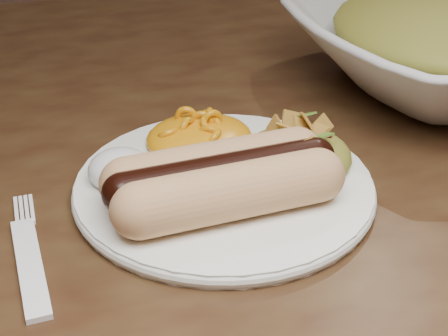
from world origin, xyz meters
name	(u,v)px	position (x,y,z in m)	size (l,w,h in m)	color
table	(189,246)	(0.00, 0.00, 0.66)	(1.60, 0.90, 0.75)	#47331A
plate	(224,187)	(0.01, -0.07, 0.76)	(0.21, 0.21, 0.01)	white
hotdog	(223,178)	(0.00, -0.09, 0.78)	(0.14, 0.07, 0.04)	tan
mac_and_cheese	(199,124)	(0.01, -0.01, 0.78)	(0.08, 0.08, 0.03)	gold
sour_cream	(120,162)	(-0.06, -0.04, 0.78)	(0.05, 0.05, 0.03)	white
taco_salad	(296,147)	(0.07, -0.06, 0.78)	(0.08, 0.08, 0.04)	#9D6024
fork	(30,266)	(-0.13, -0.11, 0.75)	(0.02, 0.14, 0.00)	white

